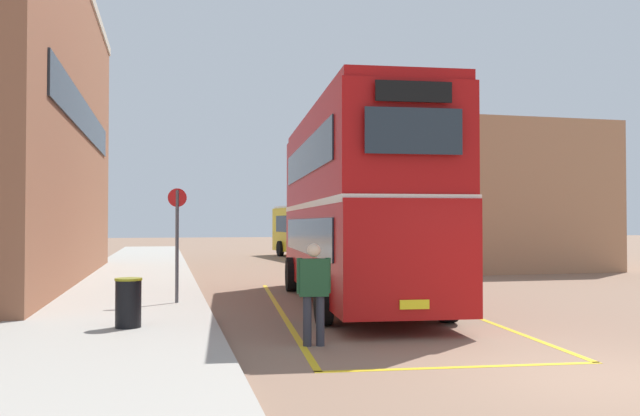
{
  "coord_description": "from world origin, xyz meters",
  "views": [
    {
      "loc": [
        -5.46,
        -7.55,
        2.03
      ],
      "look_at": [
        -0.89,
        11.68,
        2.47
      ],
      "focal_mm": 36.59,
      "sensor_mm": 36.0,
      "label": 1
    }
  ],
  "objects_px": {
    "double_decker_bus": "(355,203)",
    "pedestrian_boarding": "(314,287)",
    "single_deck_bus": "(315,229)",
    "bus_stop_sign": "(177,234)",
    "litter_bin": "(128,303)"
  },
  "relations": [
    {
      "from": "pedestrian_boarding",
      "to": "single_deck_bus",
      "type": "bearing_deg",
      "value": 77.06
    },
    {
      "from": "single_deck_bus",
      "to": "litter_bin",
      "type": "distance_m",
      "value": 25.24
    },
    {
      "from": "single_deck_bus",
      "to": "bus_stop_sign",
      "type": "distance_m",
      "value": 21.6
    },
    {
      "from": "pedestrian_boarding",
      "to": "litter_bin",
      "type": "bearing_deg",
      "value": 149.74
    },
    {
      "from": "single_deck_bus",
      "to": "double_decker_bus",
      "type": "bearing_deg",
      "value": -100.12
    },
    {
      "from": "double_decker_bus",
      "to": "litter_bin",
      "type": "height_order",
      "value": "double_decker_bus"
    },
    {
      "from": "double_decker_bus",
      "to": "pedestrian_boarding",
      "type": "height_order",
      "value": "double_decker_bus"
    },
    {
      "from": "bus_stop_sign",
      "to": "single_deck_bus",
      "type": "bearing_deg",
      "value": 68.43
    },
    {
      "from": "single_deck_bus",
      "to": "bus_stop_sign",
      "type": "relative_size",
      "value": 3.73
    },
    {
      "from": "double_decker_bus",
      "to": "litter_bin",
      "type": "relative_size",
      "value": 11.87
    },
    {
      "from": "litter_bin",
      "to": "bus_stop_sign",
      "type": "xyz_separation_m",
      "value": [
        0.91,
        3.52,
        1.18
      ]
    },
    {
      "from": "double_decker_bus",
      "to": "bus_stop_sign",
      "type": "relative_size",
      "value": 3.9
    },
    {
      "from": "pedestrian_boarding",
      "to": "litter_bin",
      "type": "xyz_separation_m",
      "value": [
        -3.02,
        1.76,
        -0.39
      ]
    },
    {
      "from": "litter_bin",
      "to": "single_deck_bus",
      "type": "bearing_deg",
      "value": 69.44
    },
    {
      "from": "litter_bin",
      "to": "bus_stop_sign",
      "type": "bearing_deg",
      "value": 75.45
    }
  ]
}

